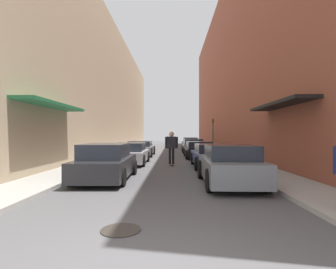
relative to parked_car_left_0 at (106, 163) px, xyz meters
name	(u,v)px	position (x,y,z in m)	size (l,w,h in m)	color
ground	(169,155)	(2.16, 11.36, -0.64)	(99.71, 99.71, 0.00)	#515154
curb_strip_left	(127,151)	(-2.03, 15.89, -0.58)	(1.80, 45.32, 0.12)	#A3A099
curb_strip_right	(213,151)	(6.34, 15.89, -0.58)	(1.80, 45.32, 0.12)	#A3A099
building_row_left	(98,90)	(-4.92, 15.89, 5.39)	(4.90, 45.32, 12.05)	tan
building_row_right	(243,70)	(9.24, 15.89, 7.27)	(4.90, 45.32, 15.81)	brown
parked_car_left_0	(106,163)	(0.00, 0.00, 0.00)	(1.85, 4.12, 1.34)	#232326
parked_car_left_1	(130,154)	(0.03, 5.19, -0.05)	(1.94, 4.10, 1.22)	#B7B7BC
parked_car_left_2	(141,148)	(-0.07, 10.99, -0.05)	(2.01, 4.69, 1.17)	gray
parked_car_right_0	(230,165)	(4.36, -0.85, 0.01)	(1.86, 3.97, 1.34)	gray
parked_car_right_1	(212,156)	(4.48, 3.82, -0.05)	(2.00, 4.22, 1.19)	navy
parked_car_right_2	(198,150)	(4.31, 9.41, -0.06)	(2.00, 4.42, 1.18)	black
parked_car_right_3	(193,146)	(4.31, 14.75, -0.02)	(1.99, 4.28, 1.27)	#515459
parked_car_right_4	(190,143)	(4.44, 20.46, 0.02)	(1.86, 4.56, 1.35)	#232326
skateboarder	(171,144)	(2.39, 4.59, 0.50)	(0.71, 0.78, 1.84)	brown
manhole_cover	(121,230)	(1.56, -5.06, -0.63)	(0.70, 0.70, 0.02)	#332D28
traffic_light	(213,130)	(6.66, 17.96, 1.49)	(0.16, 0.22, 3.22)	#2D2D2D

